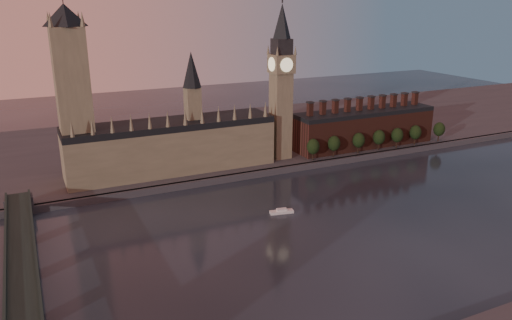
{
  "coord_description": "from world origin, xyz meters",
  "views": [
    {
      "loc": [
        -146.13,
        -180.82,
        106.92
      ],
      "look_at": [
        -34.46,
        55.0,
        23.77
      ],
      "focal_mm": 35.0,
      "sensor_mm": 36.0,
      "label": 1
    }
  ],
  "objects_px": {
    "westminster_bridge": "(23,290)",
    "river_boat": "(282,211)",
    "victoria_tower": "(73,91)",
    "big_ben": "(281,81)"
  },
  "relations": [
    {
      "from": "westminster_bridge",
      "to": "big_ben",
      "type": "bearing_deg",
      "value": 34.33
    },
    {
      "from": "westminster_bridge",
      "to": "river_boat",
      "type": "height_order",
      "value": "westminster_bridge"
    },
    {
      "from": "big_ben",
      "to": "westminster_bridge",
      "type": "height_order",
      "value": "big_ben"
    },
    {
      "from": "victoria_tower",
      "to": "westminster_bridge",
      "type": "height_order",
      "value": "victoria_tower"
    },
    {
      "from": "big_ben",
      "to": "river_boat",
      "type": "xyz_separation_m",
      "value": [
        -39.95,
        -77.17,
        -55.87
      ]
    },
    {
      "from": "westminster_bridge",
      "to": "river_boat",
      "type": "xyz_separation_m",
      "value": [
        125.05,
        35.52,
        -6.47
      ]
    },
    {
      "from": "victoria_tower",
      "to": "river_boat",
      "type": "height_order",
      "value": "victoria_tower"
    },
    {
      "from": "victoria_tower",
      "to": "big_ben",
      "type": "relative_size",
      "value": 1.01
    },
    {
      "from": "westminster_bridge",
      "to": "river_boat",
      "type": "distance_m",
      "value": 130.16
    },
    {
      "from": "big_ben",
      "to": "westminster_bridge",
      "type": "xyz_separation_m",
      "value": [
        -165.0,
        -112.7,
        -49.39
      ]
    }
  ]
}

